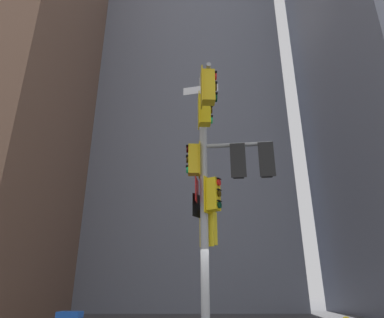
# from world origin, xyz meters

# --- Properties ---
(building_mid_block) EXTENTS (16.27, 16.27, 31.89)m
(building_mid_block) POSITION_xyz_m (-0.85, 21.67, 15.95)
(building_mid_block) COLOR slate
(building_mid_block) RESTS_ON ground
(signal_pole_assembly) EXTENTS (2.86, 2.89, 8.43)m
(signal_pole_assembly) POSITION_xyz_m (0.31, -0.31, 4.85)
(signal_pole_assembly) COLOR #9EA0A3
(signal_pole_assembly) RESTS_ON ground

